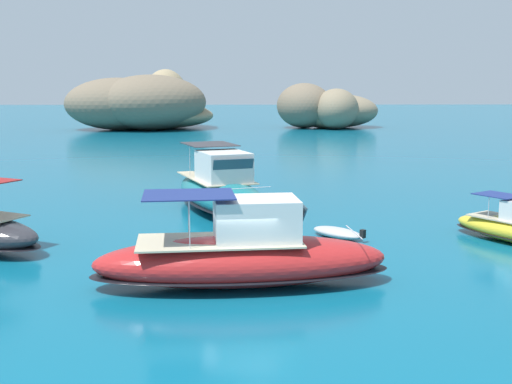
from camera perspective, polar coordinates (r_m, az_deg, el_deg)
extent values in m
plane|color=#0C5B7A|center=(22.44, -1.48, -8.13)|extent=(400.00, 400.00, 0.00)
ellipsoid|color=#756651|center=(99.85, -9.10, 7.71)|extent=(21.04, 19.58, 8.19)
ellipsoid|color=#9E8966|center=(106.86, -8.42, 6.88)|extent=(15.73, 12.89, 4.65)
ellipsoid|color=#756651|center=(100.84, -11.92, 7.52)|extent=(16.68, 14.07, 7.73)
ellipsoid|color=#9E8966|center=(103.70, -7.93, 6.59)|extent=(20.44, 21.01, 3.82)
ellipsoid|color=#84755B|center=(107.56, -10.76, 6.68)|extent=(9.08, 9.37, 4.05)
ellipsoid|color=#9E8966|center=(105.98, -7.84, 8.08)|extent=(9.01, 9.90, 9.11)
ellipsoid|color=#84755B|center=(101.17, 7.00, 7.20)|extent=(8.38, 9.99, 6.12)
ellipsoid|color=#756651|center=(103.37, 5.74, 6.80)|extent=(7.81, 7.94, 4.44)
ellipsoid|color=#9E8966|center=(102.59, 6.27, 6.86)|extent=(7.00, 7.84, 4.78)
ellipsoid|color=#84755B|center=(105.13, 7.28, 7.02)|extent=(13.12, 12.17, 5.22)
ellipsoid|color=#756651|center=(103.00, 4.21, 7.51)|extent=(8.84, 10.28, 6.95)
ellipsoid|color=red|center=(22.25, -1.27, -6.02)|extent=(10.16, 3.84, 1.69)
ellipsoid|color=black|center=(22.35, -1.26, -6.96)|extent=(10.37, 3.92, 0.20)
cube|color=#C6B793|center=(22.01, -3.21, -4.27)|extent=(5.67, 3.00, 0.06)
cube|color=silver|center=(21.96, 0.01, -2.34)|extent=(2.96, 2.32, 1.39)
cube|color=#2D4756|center=(22.14, 3.64, -1.90)|extent=(0.48, 1.96, 0.74)
cylinder|color=silver|center=(22.71, 8.52, -3.46)|extent=(0.22, 2.08, 0.04)
cube|color=navy|center=(21.65, -5.88, -0.23)|extent=(3.17, 2.58, 0.04)
cylinder|color=silver|center=(22.82, -5.89, -1.77)|extent=(0.03, 0.03, 1.59)
cylinder|color=silver|center=(20.78, -5.79, -2.87)|extent=(0.03, 0.03, 1.59)
cube|color=#C6B793|center=(30.53, 21.15, -2.20)|extent=(3.13, 3.66, 0.06)
cube|color=navy|center=(30.70, 20.32, -0.24)|extent=(2.19, 2.31, 0.04)
cylinder|color=silver|center=(31.30, 20.94, -1.01)|extent=(0.03, 0.03, 0.98)
cylinder|color=silver|center=(30.26, 19.57, -1.27)|extent=(0.03, 0.03, 0.98)
ellipsoid|color=#19727A|center=(35.08, -3.11, -0.20)|extent=(6.70, 11.36, 1.85)
ellipsoid|color=black|center=(35.15, -3.10, -0.87)|extent=(6.83, 11.59, 0.22)
cube|color=#C6B793|center=(35.73, -3.52, 1.24)|extent=(4.61, 6.57, 0.06)
cube|color=silver|center=(34.34, -2.85, 2.26)|extent=(3.17, 3.64, 1.53)
cube|color=#2D4756|center=(32.87, -2.00, 2.21)|extent=(2.11, 1.02, 0.81)
cylinder|color=silver|center=(30.96, -0.68, 0.34)|extent=(2.17, 0.79, 0.04)
cube|color=#333338|center=(36.56, -4.07, 4.17)|extent=(3.49, 3.93, 0.04)
cylinder|color=silver|center=(37.00, -2.36, 2.89)|extent=(0.03, 0.03, 1.74)
cylinder|color=silver|center=(36.33, -5.78, 2.74)|extent=(0.03, 0.03, 1.74)
ellipsoid|color=#B2B2B2|center=(29.42, 7.08, -3.53)|extent=(2.56, 2.67, 0.44)
cube|color=#9E998E|center=(29.40, 7.08, -3.41)|extent=(1.67, 1.76, 0.06)
cube|color=black|center=(28.54, 9.27, -3.61)|extent=(0.28, 0.28, 0.36)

